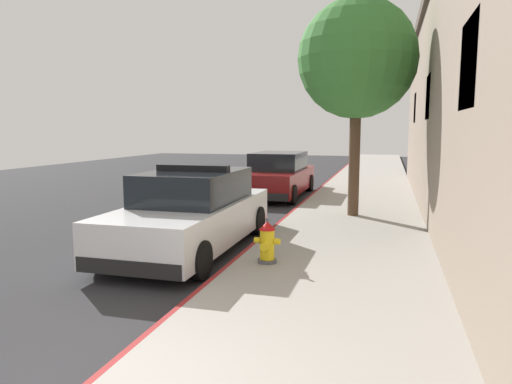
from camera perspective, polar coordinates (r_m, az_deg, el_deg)
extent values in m
cube|color=#2B2B2D|center=(14.85, -11.74, -2.17)|extent=(30.11, 60.00, 0.20)
cube|color=#9E9991|center=(13.20, 12.07, -2.59)|extent=(3.32, 60.00, 0.16)
cube|color=maroon|center=(13.41, 4.80, -2.29)|extent=(0.08, 60.00, 0.16)
cube|color=black|center=(6.46, 24.46, 13.96)|extent=(0.06, 1.30, 1.10)
cube|color=black|center=(12.65, 20.15, 10.72)|extent=(0.06, 1.30, 1.10)
cube|color=black|center=(18.88, 18.70, 9.59)|extent=(0.06, 1.30, 1.10)
cube|color=white|center=(9.38, -7.77, -3.52)|extent=(1.84, 4.80, 0.76)
cube|color=black|center=(9.41, -7.48, 0.72)|extent=(1.64, 2.50, 0.60)
cube|color=black|center=(7.41, -15.01, -8.77)|extent=(1.76, 0.16, 0.24)
cube|color=black|center=(11.57, -3.14, -2.65)|extent=(1.76, 0.16, 0.24)
cylinder|color=black|center=(11.30, -8.33, -2.97)|extent=(0.22, 0.64, 0.64)
cylinder|color=black|center=(10.72, 0.12, -3.46)|extent=(0.22, 0.64, 0.64)
cylinder|color=black|center=(8.38, -17.87, -6.98)|extent=(0.22, 0.64, 0.64)
cylinder|color=black|center=(7.59, -6.85, -8.18)|extent=(0.22, 0.64, 0.64)
cube|color=black|center=(9.33, -7.64, 2.88)|extent=(1.48, 0.20, 0.12)
cube|color=red|center=(9.47, -9.58, 2.91)|extent=(0.44, 0.18, 0.11)
cube|color=#1E33E0|center=(9.20, -5.63, 2.84)|extent=(0.44, 0.18, 0.11)
cube|color=maroon|center=(16.78, 2.65, 1.44)|extent=(1.84, 4.80, 0.76)
cube|color=black|center=(16.87, 2.78, 3.79)|extent=(1.64, 2.50, 0.60)
cube|color=black|center=(14.56, 0.57, -0.53)|extent=(1.76, 0.16, 0.24)
cube|color=black|center=(19.08, 4.23, 1.38)|extent=(1.76, 0.16, 0.24)
cylinder|color=black|center=(18.65, 1.25, 1.26)|extent=(0.22, 0.64, 0.64)
cylinder|color=black|center=(18.30, 6.47, 1.09)|extent=(0.22, 0.64, 0.64)
cylinder|color=black|center=(15.41, -1.90, -0.08)|extent=(0.22, 0.64, 0.64)
cylinder|color=black|center=(14.98, 4.38, -0.32)|extent=(0.22, 0.64, 0.64)
cylinder|color=#4C4C51|center=(7.99, 1.35, -8.29)|extent=(0.32, 0.32, 0.06)
cylinder|color=yellow|center=(7.92, 1.36, -6.34)|extent=(0.24, 0.24, 0.50)
cone|color=red|center=(7.84, 1.37, -4.07)|extent=(0.28, 0.28, 0.14)
cylinder|color=#4C4C51|center=(7.82, 1.37, -3.35)|extent=(0.05, 0.05, 0.06)
cylinder|color=yellow|center=(7.94, 0.17, -5.84)|extent=(0.10, 0.10, 0.10)
cylinder|color=yellow|center=(7.86, 2.57, -5.99)|extent=(0.10, 0.10, 0.10)
cylinder|color=yellow|center=(7.74, 1.03, -6.58)|extent=(0.13, 0.12, 0.13)
cylinder|color=brown|center=(12.38, 11.78, 3.93)|extent=(0.28, 0.28, 2.92)
sphere|color=#387A33|center=(12.48, 12.10, 15.45)|extent=(2.97, 2.97, 2.97)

